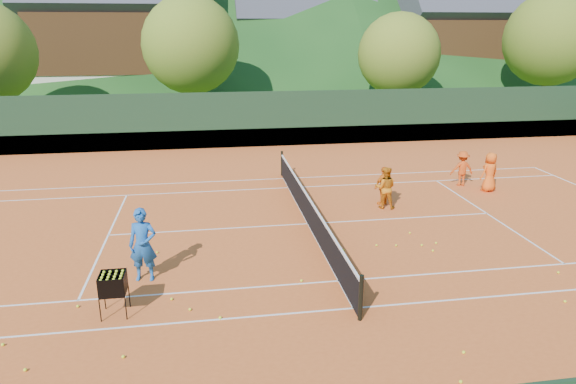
{
  "coord_description": "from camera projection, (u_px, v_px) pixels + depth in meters",
  "views": [
    {
      "loc": [
        -3.15,
        -15.63,
        6.2
      ],
      "look_at": [
        -0.68,
        0.0,
        1.16
      ],
      "focal_mm": 32.0,
      "sensor_mm": 36.0,
      "label": 1
    }
  ],
  "objects": [
    {
      "name": "tennis_ball_25",
      "position": [
        301.0,
        281.0,
        13.13
      ],
      "size": [
        0.07,
        0.07,
        0.07
      ],
      "primitive_type": "sphere",
      "color": "#DAF528",
      "rests_on": "clay_court"
    },
    {
      "name": "tennis_ball_7",
      "position": [
        410.0,
        233.0,
        16.2
      ],
      "size": [
        0.07,
        0.07,
        0.07
      ],
      "primitive_type": "sphere",
      "color": "#DAF528",
      "rests_on": "clay_court"
    },
    {
      "name": "tennis_ball_20",
      "position": [
        78.0,
        306.0,
        11.92
      ],
      "size": [
        0.07,
        0.07,
        0.07
      ],
      "primitive_type": "sphere",
      "color": "#DAF528",
      "rests_on": "clay_court"
    },
    {
      "name": "tennis_ball_13",
      "position": [
        377.0,
        245.0,
        15.28
      ],
      "size": [
        0.07,
        0.07,
        0.07
      ],
      "primitive_type": "sphere",
      "color": "#DAF528",
      "rests_on": "clay_court"
    },
    {
      "name": "tennis_net",
      "position": [
        308.0,
        210.0,
        16.91
      ],
      "size": [
        0.1,
        12.07,
        1.1
      ],
      "color": "black",
      "rests_on": "clay_court"
    },
    {
      "name": "tennis_ball_3",
      "position": [
        190.0,
        309.0,
        11.78
      ],
      "size": [
        0.07,
        0.07,
        0.07
      ],
      "primitive_type": "sphere",
      "color": "#DAF528",
      "rests_on": "clay_court"
    },
    {
      "name": "perimeter_fence",
      "position": [
        308.0,
        188.0,
        16.68
      ],
      "size": [
        40.4,
        24.24,
        3.0
      ],
      "color": "black",
      "rests_on": "clay_court"
    },
    {
      "name": "coach",
      "position": [
        143.0,
        245.0,
        12.99
      ],
      "size": [
        0.75,
        0.54,
        1.93
      ],
      "primitive_type": "imported",
      "rotation": [
        0.0,
        0.0,
        -0.11
      ],
      "color": "#1A57A9",
      "rests_on": "clay_court"
    },
    {
      "name": "tennis_ball_19",
      "position": [
        396.0,
        245.0,
        15.27
      ],
      "size": [
        0.07,
        0.07,
        0.07
      ],
      "primitive_type": "sphere",
      "color": "#DAF528",
      "rests_on": "clay_court"
    },
    {
      "name": "clay_court",
      "position": [
        308.0,
        224.0,
        17.06
      ],
      "size": [
        40.0,
        24.0,
        0.02
      ],
      "primitive_type": "cube",
      "color": "#CA5520",
      "rests_on": "ground"
    },
    {
      "name": "chalet_right",
      "position": [
        461.0,
        40.0,
        46.68
      ],
      "size": [
        11.5,
        8.82,
        11.91
      ],
      "color": "beige",
      "rests_on": "ground"
    },
    {
      "name": "tennis_ball_8",
      "position": [
        433.0,
        251.0,
        14.9
      ],
      "size": [
        0.07,
        0.07,
        0.07
      ],
      "primitive_type": "sphere",
      "color": "#DAF528",
      "rests_on": "clay_court"
    },
    {
      "name": "tennis_ball_23",
      "position": [
        3.0,
        345.0,
        10.46
      ],
      "size": [
        0.07,
        0.07,
        0.07
      ],
      "primitive_type": "sphere",
      "color": "#DAF528",
      "rests_on": "clay_court"
    },
    {
      "name": "tree_b",
      "position": [
        191.0,
        45.0,
        33.72
      ],
      "size": [
        6.4,
        6.4,
        8.4
      ],
      "color": "#3F2919",
      "rests_on": "ground"
    },
    {
      "name": "chalet_left",
      "position": [
        119.0,
        36.0,
        42.1
      ],
      "size": [
        13.8,
        9.93,
        12.92
      ],
      "color": "beige",
      "rests_on": "ground"
    },
    {
      "name": "ball_hopper",
      "position": [
        113.0,
        285.0,
        11.43
      ],
      "size": [
        0.57,
        0.57,
        1.0
      ],
      "color": "black",
      "rests_on": "clay_court"
    },
    {
      "name": "tennis_ball_24",
      "position": [
        220.0,
        318.0,
        11.44
      ],
      "size": [
        0.07,
        0.07,
        0.07
      ],
      "primitive_type": "sphere",
      "color": "#DAF528",
      "rests_on": "clay_court"
    },
    {
      "name": "tennis_ball_17",
      "position": [
        172.0,
        299.0,
        12.24
      ],
      "size": [
        0.07,
        0.07,
        0.07
      ],
      "primitive_type": "sphere",
      "color": "#DAF528",
      "rests_on": "clay_court"
    },
    {
      "name": "chalet_mid",
      "position": [
        302.0,
        42.0,
        48.44
      ],
      "size": [
        12.65,
        8.82,
        11.45
      ],
      "color": "beige",
      "rests_on": "ground"
    },
    {
      "name": "student_b",
      "position": [
        384.0,
        186.0,
        18.71
      ],
      "size": [
        0.91,
        0.63,
        1.44
      ],
      "primitive_type": "imported",
      "rotation": [
        0.0,
        0.0,
        3.51
      ],
      "color": "orange",
      "rests_on": "clay_court"
    },
    {
      "name": "tennis_ball_9",
      "position": [
        461.0,
        382.0,
        9.37
      ],
      "size": [
        0.07,
        0.07,
        0.07
      ],
      "primitive_type": "sphere",
      "color": "#DAF528",
      "rests_on": "clay_court"
    },
    {
      "name": "student_a",
      "position": [
        385.0,
        188.0,
        18.35
      ],
      "size": [
        0.89,
        0.79,
        1.52
      ],
      "primitive_type": "imported",
      "rotation": [
        0.0,
        0.0,
        2.8
      ],
      "color": "orange",
      "rests_on": "clay_court"
    },
    {
      "name": "tree_c",
      "position": [
        399.0,
        54.0,
        35.05
      ],
      "size": [
        5.6,
        5.6,
        7.35
      ],
      "color": "#3C2418",
      "rests_on": "ground"
    },
    {
      "name": "tennis_ball_4",
      "position": [
        25.0,
        370.0,
        9.69
      ],
      "size": [
        0.07,
        0.07,
        0.07
      ],
      "primitive_type": "sphere",
      "color": "#DAF528",
      "rests_on": "clay_court"
    },
    {
      "name": "ground",
      "position": [
        308.0,
        224.0,
        17.06
      ],
      "size": [
        400.0,
        400.0,
        0.0
      ],
      "primitive_type": "plane",
      "color": "#2B4E18",
      "rests_on": "ground"
    },
    {
      "name": "court_lines",
      "position": [
        308.0,
        224.0,
        17.06
      ],
      "size": [
        23.83,
        11.03,
        0.0
      ],
      "color": "white",
      "rests_on": "clay_court"
    },
    {
      "name": "tennis_ball_27",
      "position": [
        464.0,
        352.0,
        10.22
      ],
      "size": [
        0.07,
        0.07,
        0.07
      ],
      "primitive_type": "sphere",
      "color": "#DAF528",
      "rests_on": "clay_court"
    },
    {
      "name": "tree_d",
      "position": [
        551.0,
        39.0,
        37.48
      ],
      "size": [
        6.8,
        6.8,
        8.93
      ],
      "color": "#3C2518",
      "rests_on": "ground"
    },
    {
      "name": "tennis_ball_12",
      "position": [
        558.0,
        272.0,
        13.57
      ],
      "size": [
        0.07,
        0.07,
        0.07
      ],
      "primitive_type": "sphere",
      "color": "#DAF528",
      "rests_on": "clay_court"
    },
    {
      "name": "tennis_ball_11",
      "position": [
        565.0,
        301.0,
        12.13
      ],
      "size": [
        0.07,
        0.07,
        0.07
      ],
      "primitive_type": "sphere",
      "color": "#DAF528",
      "rests_on": "clay_court"
    },
    {
      "name": "tennis_ball_0",
      "position": [
        343.0,
        250.0,
        14.94
      ],
      "size": [
        0.07,
        0.07,
        0.07
      ],
      "primitive_type": "sphere",
      "color": "#DAF528",
      "rests_on": "clay_court"
    },
    {
      "name": "tennis_ball_5",
      "position": [
        123.0,
        357.0,
        10.08
      ],
      "size": [
        0.07,
        0.07,
        0.07
      ],
      "primitive_type": "sphere",
      "color": "#DAF528",
      "rests_on": "clay_court"
    },
    {
      "name": "student_d",
      "position": [
        462.0,
        168.0,
        21.03
      ],
      "size": [
        0.97,
        0.6,
        1.45
      ],
      "primitive_type": "imported",
      "rotation": [
        0.0,
        0.0,
        3.07
      ],
      "color": "#CF4612",
      "rests_on": "clay_court"
    },
    {
      "name": "tennis_ball_2",
      "position": [
        422.0,
        245.0,
        15.28
      ],
      "size": [
        0.07,
        0.07,
        0.07
      ],
      "primitive_type": "sphere",
      "color": "#DAF528",
      "rests_on": "clay_court"
    },
    {
      "name": "tennis_ball_1",
      "position": [
        157.0,
        252.0,
        14.79
      ],
      "size": [
        0.07,
        0.07,
        0.07
      ],
      "primitive_type": "sphere",
      "color": "#DAF528",
      "rests_on": "clay_court"
    },
    {
      "name": "student_c",
      "position": [
        490.0,
        172.0,
        20.27
      ],
      "size": [
        0.88,
        0.69,
        1.57
      ],
      "primitive_type": "imported",
      "rotation": [
        0.0,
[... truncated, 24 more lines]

